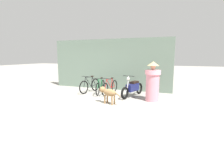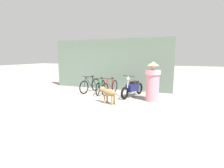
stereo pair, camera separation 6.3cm
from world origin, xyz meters
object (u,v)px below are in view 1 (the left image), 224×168
Objects in this scene: bicycle_1 at (100,87)px; motorcycle at (133,88)px; stray_dog at (108,92)px; bicycle_0 at (90,86)px; person_in_robes at (153,82)px; bicycle_2 at (110,87)px.

bicycle_1 is 0.88× the size of motorcycle.
bicycle_1 is 1.99m from stray_dog.
bicycle_0 is 0.65m from bicycle_1.
stray_dog is 0.62× the size of person_in_robes.
motorcycle is at bearing 77.79° from bicycle_1.
bicycle_2 is (0.49, 0.10, 0.00)m from bicycle_1.
bicycle_0 is at bearing -77.99° from motorcycle.
bicycle_1 is 1.71m from motorcycle.
person_in_robes is (2.21, -0.67, 0.49)m from bicycle_2.
bicycle_0 reaches higher than stray_dog.
bicycle_0 is 1.56× the size of stray_dog.
bicycle_0 reaches higher than bicycle_1.
person_in_robes reaches higher than motorcycle.
bicycle_1 is 1.00× the size of person_in_robes.
stray_dog is (-0.61, -1.59, 0.05)m from motorcycle.
stray_dog is (1.10, -1.65, 0.12)m from bicycle_1.
stray_dog is (1.74, -1.72, 0.10)m from bicycle_0.
person_in_robes is (3.35, -0.63, 0.47)m from bicycle_0.
person_in_robes reaches higher than bicycle_0.
bicycle_2 is 1.23m from motorcycle.
motorcycle is at bearing 87.15° from bicycle_2.
person_in_robes is at bearing 68.12° from bicycle_1.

